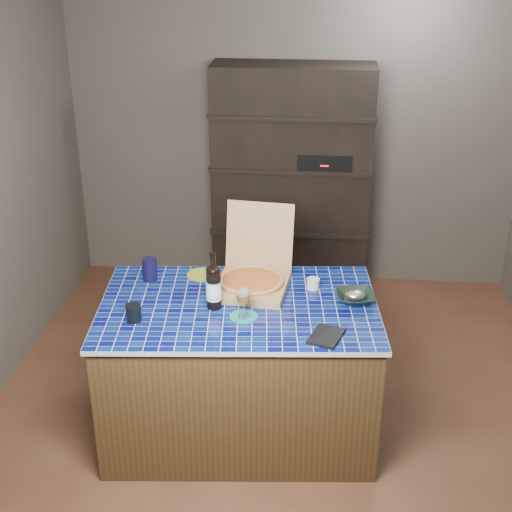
# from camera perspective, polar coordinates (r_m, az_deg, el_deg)

# --- Properties ---
(room) EXTENTS (3.50, 3.50, 3.50)m
(room) POSITION_cam_1_polar(r_m,az_deg,el_deg) (3.98, 1.75, 3.52)
(room) COLOR brown
(room) RESTS_ON ground
(shelving_unit) EXTENTS (1.20, 0.41, 1.80)m
(shelving_unit) POSITION_cam_1_polar(r_m,az_deg,el_deg) (5.53, 2.88, 5.91)
(shelving_unit) COLOR black
(shelving_unit) RESTS_ON floor
(kitchen_island) EXTENTS (1.59, 1.09, 0.83)m
(kitchen_island) POSITION_cam_1_polar(r_m,az_deg,el_deg) (4.10, -1.34, -8.96)
(kitchen_island) COLOR #432F1A
(kitchen_island) RESTS_ON floor
(pizza_box) EXTENTS (0.44, 0.52, 0.43)m
(pizza_box) POSITION_cam_1_polar(r_m,az_deg,el_deg) (4.03, -0.29, -1.81)
(pizza_box) COLOR #9E8251
(pizza_box) RESTS_ON kitchen_island
(mead_bottle) EXTENTS (0.09, 0.09, 0.32)m
(mead_bottle) POSITION_cam_1_polar(r_m,az_deg,el_deg) (3.80, -3.40, -2.44)
(mead_bottle) COLOR black
(mead_bottle) RESTS_ON kitchen_island
(teal_trivet) EXTENTS (0.15, 0.15, 0.01)m
(teal_trivet) POSITION_cam_1_polar(r_m,az_deg,el_deg) (3.76, -0.99, -4.86)
(teal_trivet) COLOR #17777C
(teal_trivet) RESTS_ON kitchen_island
(wine_glass) EXTENTS (0.08, 0.08, 0.17)m
(wine_glass) POSITION_cam_1_polar(r_m,az_deg,el_deg) (3.71, -1.00, -3.29)
(wine_glass) COLOR white
(wine_glass) RESTS_ON teal_trivet
(tumbler) EXTENTS (0.08, 0.08, 0.09)m
(tumbler) POSITION_cam_1_polar(r_m,az_deg,el_deg) (3.77, -9.76, -4.50)
(tumbler) COLOR black
(tumbler) RESTS_ON kitchen_island
(dvd_case) EXTENTS (0.20, 0.24, 0.02)m
(dvd_case) POSITION_cam_1_polar(r_m,az_deg,el_deg) (3.60, 5.64, -6.40)
(dvd_case) COLOR black
(dvd_case) RESTS_ON kitchen_island
(bowl) EXTENTS (0.24, 0.24, 0.05)m
(bowl) POSITION_cam_1_polar(r_m,az_deg,el_deg) (3.94, 7.93, -3.28)
(bowl) COLOR black
(bowl) RESTS_ON kitchen_island
(foil_contents) EXTENTS (0.12, 0.10, 0.05)m
(foil_contents) POSITION_cam_1_polar(r_m,az_deg,el_deg) (3.94, 7.95, -3.09)
(foil_contents) COLOR #B2B3BE
(foil_contents) RESTS_ON bowl
(white_jar) EXTENTS (0.07, 0.07, 0.06)m
(white_jar) POSITION_cam_1_polar(r_m,az_deg,el_deg) (4.05, 4.59, -2.21)
(white_jar) COLOR silver
(white_jar) RESTS_ON kitchen_island
(navy_cup) EXTENTS (0.08, 0.08, 0.13)m
(navy_cup) POSITION_cam_1_polar(r_m,az_deg,el_deg) (4.17, -8.50, -1.06)
(navy_cup) COLOR black
(navy_cup) RESTS_ON kitchen_island
(green_trivet) EXTENTS (0.18, 0.18, 0.01)m
(green_trivet) POSITION_cam_1_polar(r_m,az_deg,el_deg) (4.21, -4.32, -1.49)
(green_trivet) COLOR olive
(green_trivet) RESTS_ON kitchen_island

